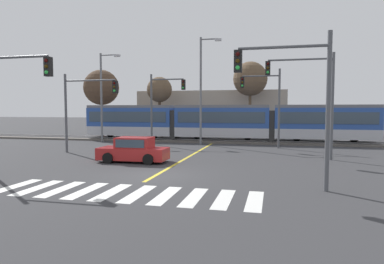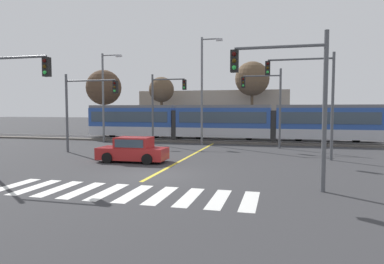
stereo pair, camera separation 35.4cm
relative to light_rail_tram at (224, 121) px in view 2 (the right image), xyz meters
name	(u,v)px [view 2 (the right image)]	position (x,y,z in m)	size (l,w,h in m)	color
ground_plane	(153,176)	(-0.66, -17.67, -2.05)	(200.00, 200.00, 0.00)	#333335
track_bed	(217,141)	(-0.66, 0.01, -1.96)	(120.00, 4.00, 0.18)	#56514C
rail_near	(216,140)	(-0.66, -0.71, -1.82)	(120.00, 0.08, 0.10)	#939399
rail_far	(218,139)	(-0.66, 0.73, -1.82)	(120.00, 0.08, 0.10)	#939399
light_rail_tram	(224,121)	(0.00, 0.00, 0.00)	(28.00, 2.64, 3.43)	#B7BAC1
crosswalk_stripe_0	(13,186)	(-5.61, -21.19, -2.04)	(0.56, 2.80, 0.01)	silver
crosswalk_stripe_1	(35,187)	(-4.51, -21.19, -2.04)	(0.56, 2.80, 0.01)	silver
crosswalk_stripe_2	(58,189)	(-3.41, -21.18, -2.04)	(0.56, 2.80, 0.01)	silver
crosswalk_stripe_3	(83,190)	(-2.31, -21.18, -2.04)	(0.56, 2.80, 0.01)	silver
crosswalk_stripe_4	(108,192)	(-1.21, -21.18, -2.04)	(0.56, 2.80, 0.01)	silver
crosswalk_stripe_5	(134,193)	(-0.11, -21.17, -2.04)	(0.56, 2.80, 0.01)	silver
crosswalk_stripe_6	(161,195)	(0.99, -21.17, -2.04)	(0.56, 2.80, 0.01)	silver
crosswalk_stripe_7	(189,197)	(2.09, -21.17, -2.04)	(0.56, 2.80, 0.01)	silver
crosswalk_stripe_8	(219,199)	(3.19, -21.16, -2.04)	(0.56, 2.80, 0.01)	silver
crosswalk_stripe_9	(250,201)	(4.29, -21.16, -2.04)	(0.56, 2.80, 0.01)	silver
lane_centre_line	(190,156)	(-0.66, -10.58, -2.04)	(0.20, 17.18, 0.01)	gold
sedan_crossing	(133,150)	(-3.40, -13.89, -1.35)	(4.24, 1.99, 1.52)	#B22323
traffic_light_far_right	(267,97)	(4.30, -4.32, 2.14)	(3.25, 0.38, 6.50)	#515459
traffic_light_mid_right	(310,89)	(7.12, -10.19, 2.45)	(4.25, 0.38, 6.77)	#515459
traffic_light_mid_left	(84,101)	(-8.63, -10.70, 1.79)	(4.25, 0.38, 5.80)	#515459
traffic_light_near_right	(292,88)	(5.71, -19.08, 2.01)	(3.75, 0.38, 6.23)	#515459
traffic_light_far_left	(163,99)	(-4.85, -3.90, 2.08)	(3.25, 0.38, 6.34)	#515459
traffic_light_near_left	(7,92)	(-7.67, -19.08, 2.03)	(3.75, 0.38, 6.26)	#515459
street_lamp_west	(105,92)	(-11.32, -2.67, 2.83)	(2.12, 0.28, 8.61)	slate
street_lamp_centre	(203,85)	(-1.38, -2.94, 3.32)	(1.95, 0.28, 9.61)	slate
bare_tree_far_west	(104,88)	(-15.21, 4.26, 3.72)	(4.20, 4.20, 7.88)	brown
bare_tree_west	(161,90)	(-8.01, 4.58, 3.35)	(2.92, 2.92, 6.92)	brown
bare_tree_east	(252,79)	(2.31, 5.39, 4.48)	(3.78, 3.78, 8.45)	brown
building_backdrop_far	(215,113)	(-2.78, 10.41, 0.68)	(18.40, 6.00, 5.46)	tan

